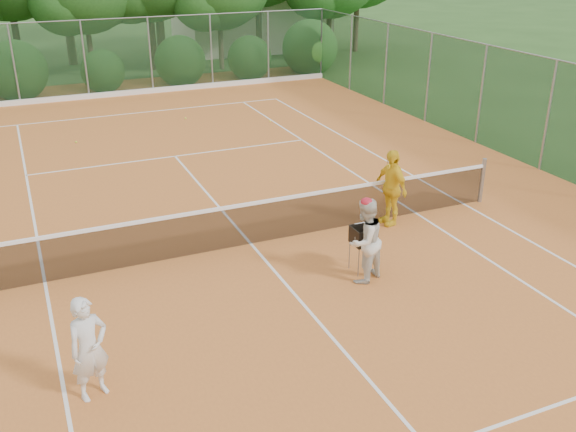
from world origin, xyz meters
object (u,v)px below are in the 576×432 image
object	(u,v)px
player_white	(89,348)
player_center_grp	(365,240)
ball_hopper	(363,236)
player_yellow	(391,187)

from	to	relation	value
player_white	player_center_grp	bearing A→B (deg)	-6.25
player_center_grp	ball_hopper	xyz separation A→B (m)	(0.16, 0.32, -0.09)
player_center_grp	ball_hopper	world-z (taller)	player_center_grp
player_yellow	ball_hopper	bearing A→B (deg)	-49.19
ball_hopper	player_center_grp	bearing A→B (deg)	-92.15
player_yellow	ball_hopper	distance (m)	2.40
player_white	player_yellow	xyz separation A→B (m)	(6.93, 3.42, 0.08)
player_center_grp	player_yellow	distance (m)	2.74
player_yellow	ball_hopper	xyz separation A→B (m)	(-1.67, -1.72, -0.13)
player_white	player_yellow	distance (m)	7.73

